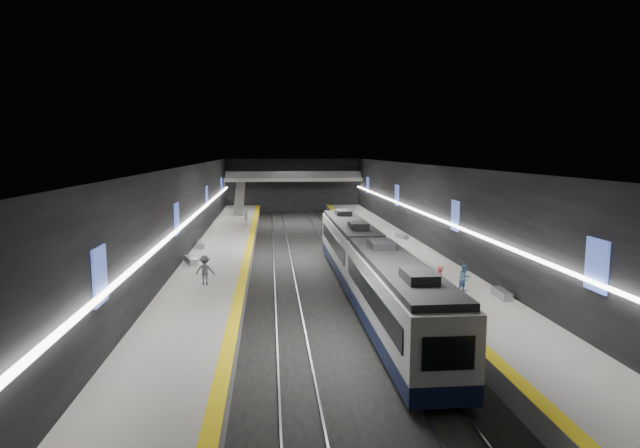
{
  "coord_description": "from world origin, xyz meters",
  "views": [
    {
      "loc": [
        -3.47,
        -45.42,
        9.19
      ],
      "look_at": [
        1.28,
        5.13,
        2.2
      ],
      "focal_mm": 30.0,
      "sensor_mm": 36.0,
      "label": 1
    }
  ],
  "objects": [
    {
      "name": "tactile_strip_right",
      "position": [
        5.3,
        0.0,
        1.02
      ],
      "size": [
        0.6,
        70.0,
        0.02
      ],
      "primitive_type": "cube",
      "color": "yellow",
      "rests_on": "platform_right"
    },
    {
      "name": "wall_right",
      "position": [
        10.0,
        0.0,
        4.0
      ],
      "size": [
        0.04,
        70.0,
        8.0
      ],
      "primitive_type": "cube",
      "color": "black",
      "rests_on": "ground"
    },
    {
      "name": "platform_right",
      "position": [
        7.5,
        0.0,
        0.5
      ],
      "size": [
        5.0,
        70.0,
        1.0
      ],
      "primitive_type": "cube",
      "color": "slate",
      "rests_on": "ground"
    },
    {
      "name": "mezzanine_bridge",
      "position": [
        0.0,
        32.93,
        5.04
      ],
      "size": [
        20.0,
        3.0,
        1.5
      ],
      "color": "gray",
      "rests_on": "wall_left"
    },
    {
      "name": "cove_light_left",
      "position": [
        -9.8,
        0.0,
        3.8
      ],
      "size": [
        0.25,
        68.6,
        0.12
      ],
      "primitive_type": "cube",
      "color": "white",
      "rests_on": "wall_left"
    },
    {
      "name": "ad_posters",
      "position": [
        -0.0,
        1.0,
        4.5
      ],
      "size": [
        19.94,
        53.5,
        2.2
      ],
      "color": "#445ECD",
      "rests_on": "wall_left"
    },
    {
      "name": "bench_right_far",
      "position": [
        8.84,
        3.16,
        1.21
      ],
      "size": [
        0.92,
        1.8,
        0.42
      ],
      "primitive_type": "cube",
      "rotation": [
        0.0,
        0.0,
        0.27
      ],
      "color": "#99999E",
      "rests_on": "platform_right"
    },
    {
      "name": "wall_front",
      "position": [
        0.0,
        -35.0,
        4.0
      ],
      "size": [
        20.0,
        0.04,
        8.0
      ],
      "primitive_type": "cube",
      "color": "black",
      "rests_on": "ground"
    },
    {
      "name": "passenger_left_a",
      "position": [
        -6.11,
        12.56,
        1.99
      ],
      "size": [
        0.53,
        1.18,
        1.97
      ],
      "primitive_type": "imported",
      "rotation": [
        0.0,
        0.0,
        -1.53
      ],
      "color": "silver",
      "rests_on": "platform_left"
    },
    {
      "name": "bench_left_near",
      "position": [
        -9.27,
        -6.56,
        1.25
      ],
      "size": [
        1.24,
        2.11,
        0.5
      ],
      "primitive_type": "cube",
      "rotation": [
        0.0,
        0.0,
        0.35
      ],
      "color": "#99999E",
      "rests_on": "platform_left"
    },
    {
      "name": "escalator",
      "position": [
        -7.5,
        26.0,
        2.9
      ],
      "size": [
        1.2,
        7.5,
        3.92
      ],
      "primitive_type": "cube",
      "rotation": [
        0.44,
        0.0,
        0.0
      ],
      "color": "#99999E",
      "rests_on": "platform_left"
    },
    {
      "name": "platform_left",
      "position": [
        -7.5,
        0.0,
        0.5
      ],
      "size": [
        5.0,
        70.0,
        1.0
      ],
      "primitive_type": "cube",
      "color": "slate",
      "rests_on": "ground"
    },
    {
      "name": "wall_back",
      "position": [
        0.0,
        35.0,
        4.0
      ],
      "size": [
        20.0,
        0.04,
        8.0
      ],
      "primitive_type": "cube",
      "color": "black",
      "rests_on": "ground"
    },
    {
      "name": "tactile_strip_left",
      "position": [
        -5.3,
        0.0,
        1.02
      ],
      "size": [
        0.6,
        70.0,
        0.02
      ],
      "primitive_type": "cube",
      "color": "yellow",
      "rests_on": "platform_left"
    },
    {
      "name": "bench_left_far",
      "position": [
        -9.37,
        0.33,
        1.25
      ],
      "size": [
        0.7,
        2.09,
        0.5
      ],
      "primitive_type": "cube",
      "rotation": [
        0.0,
        0.0,
        0.06
      ],
      "color": "#99999E",
      "rests_on": "platform_left"
    },
    {
      "name": "wall_left",
      "position": [
        -10.0,
        0.0,
        4.0
      ],
      "size": [
        0.04,
        70.0,
        8.0
      ],
      "primitive_type": "cube",
      "color": "black",
      "rests_on": "ground"
    },
    {
      "name": "ground",
      "position": [
        0.0,
        0.0,
        0.0
      ],
      "size": [
        70.0,
        70.0,
        0.0
      ],
      "primitive_type": "plane",
      "color": "black",
      "rests_on": "ground"
    },
    {
      "name": "passenger_left_b",
      "position": [
        -7.49,
        -12.88,
        1.91
      ],
      "size": [
        1.24,
        0.81,
        1.81
      ],
      "primitive_type": "imported",
      "rotation": [
        0.0,
        0.0,
        3.02
      ],
      "color": "#47454E",
      "rests_on": "platform_left"
    },
    {
      "name": "passenger_right_b",
      "position": [
        7.75,
        -16.02,
        1.81
      ],
      "size": [
        0.98,
        0.91,
        1.62
      ],
      "primitive_type": "imported",
      "rotation": [
        0.0,
        0.0,
        0.49
      ],
      "color": "teal",
      "rests_on": "platform_right"
    },
    {
      "name": "tile_surface_left",
      "position": [
        -7.5,
        0.0,
        1.01
      ],
      "size": [
        5.0,
        70.0,
        0.02
      ],
      "primitive_type": "cube",
      "color": "#9A9A95",
      "rests_on": "platform_left"
    },
    {
      "name": "cove_light_right",
      "position": [
        9.8,
        0.0,
        3.8
      ],
      "size": [
        0.25,
        68.6,
        0.12
      ],
      "primitive_type": "cube",
      "color": "white",
      "rests_on": "wall_right"
    },
    {
      "name": "train",
      "position": [
        2.5,
        -13.51,
        2.2
      ],
      "size": [
        2.69,
        30.04,
        3.6
      ],
      "color": "#10183B",
      "rests_on": "ground"
    },
    {
      "name": "passenger_right_a",
      "position": [
        5.95,
        -17.07,
        1.89
      ],
      "size": [
        0.44,
        0.66,
        1.79
      ],
      "primitive_type": "imported",
      "rotation": [
        0.0,
        0.0,
        1.58
      ],
      "color": "#AC4044",
      "rests_on": "platform_right"
    },
    {
      "name": "rails",
      "position": [
        -0.0,
        0.0,
        0.06
      ],
      "size": [
        6.52,
        70.0,
        0.12
      ],
      "color": "gray",
      "rests_on": "ground"
    },
    {
      "name": "tile_surface_right",
      "position": [
        7.5,
        0.0,
        1.01
      ],
      "size": [
        5.0,
        70.0,
        0.02
      ],
      "primitive_type": "cube",
      "color": "#9A9A95",
      "rests_on": "platform_right"
    },
    {
      "name": "bench_right_near",
      "position": [
        9.41,
        -17.37,
        1.23
      ],
      "size": [
        0.57,
        1.89,
        0.46
      ],
      "primitive_type": "cube",
      "rotation": [
        0.0,
        0.0,
        -0.03
      ],
      "color": "#99999E",
      "rests_on": "platform_right"
    },
    {
      "name": "ceiling",
      "position": [
        0.0,
        0.0,
        8.0
      ],
      "size": [
        20.0,
        70.0,
        0.04
      ],
      "primitive_type": "cube",
      "rotation": [
        3.14,
        0.0,
        0.0
      ],
      "color": "beige",
      "rests_on": "wall_left"
    }
  ]
}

